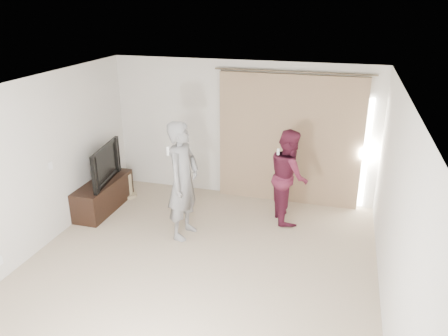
{
  "coord_description": "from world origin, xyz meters",
  "views": [
    {
      "loc": [
        1.81,
        -4.93,
        3.64
      ],
      "look_at": [
        0.09,
        1.2,
        1.14
      ],
      "focal_mm": 35.0,
      "sensor_mm": 36.0,
      "label": 1
    }
  ],
  "objects_px": {
    "tv": "(100,164)",
    "person_man": "(183,181)",
    "tv_console": "(103,195)",
    "person_woman": "(289,176)"
  },
  "relations": [
    {
      "from": "tv_console",
      "to": "tv",
      "type": "bearing_deg",
      "value": 0.0
    },
    {
      "from": "person_man",
      "to": "person_woman",
      "type": "bearing_deg",
      "value": 33.26
    },
    {
      "from": "tv_console",
      "to": "person_man",
      "type": "height_order",
      "value": "person_man"
    },
    {
      "from": "person_man",
      "to": "person_woman",
      "type": "height_order",
      "value": "person_man"
    },
    {
      "from": "tv",
      "to": "person_man",
      "type": "height_order",
      "value": "person_man"
    },
    {
      "from": "tv_console",
      "to": "person_woman",
      "type": "relative_size",
      "value": 0.86
    },
    {
      "from": "person_man",
      "to": "person_woman",
      "type": "distance_m",
      "value": 1.83
    },
    {
      "from": "tv_console",
      "to": "person_woman",
      "type": "bearing_deg",
      "value": 8.92
    },
    {
      "from": "tv",
      "to": "person_man",
      "type": "xyz_separation_m",
      "value": [
        1.76,
        -0.48,
        0.08
      ]
    },
    {
      "from": "tv",
      "to": "person_woman",
      "type": "bearing_deg",
      "value": -89.7
    }
  ]
}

